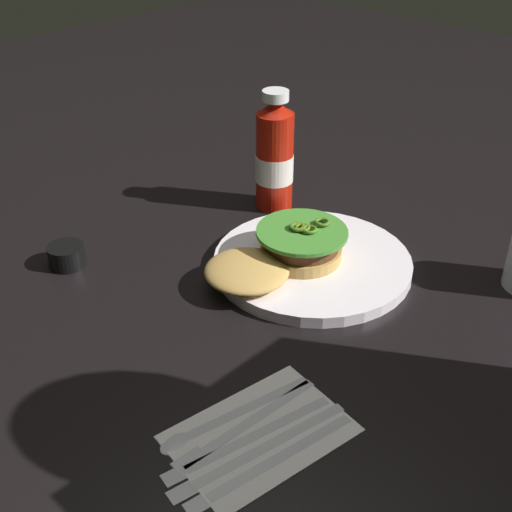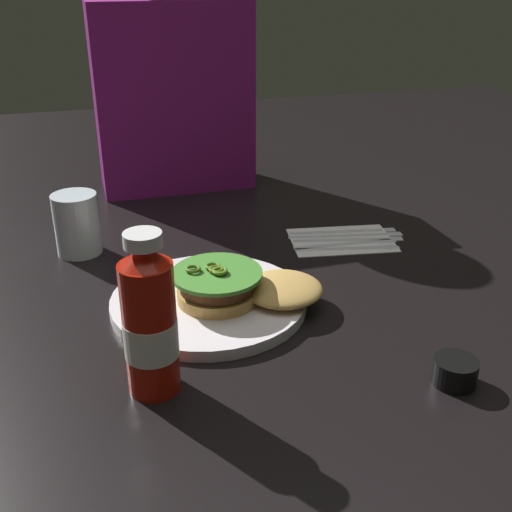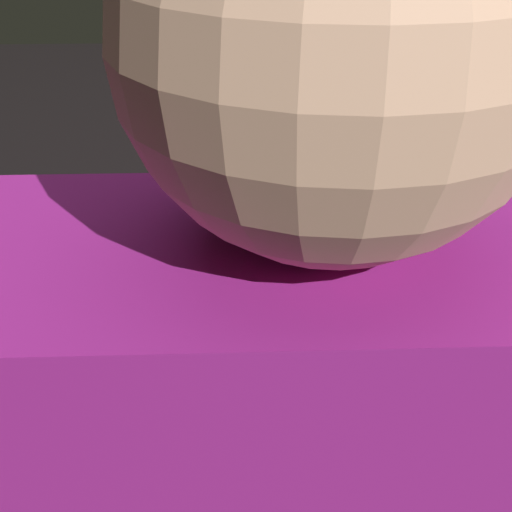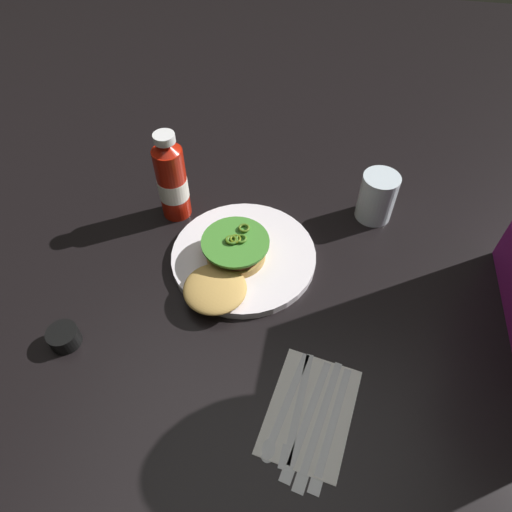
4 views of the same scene
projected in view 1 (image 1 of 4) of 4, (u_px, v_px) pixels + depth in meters
The scene contains 11 objects.
ground_plane at pixel (293, 271), 0.98m from camera, with size 3.00×3.00×0.00m, color black.
dinner_plate at pixel (312, 263), 0.98m from camera, with size 0.29×0.29×0.02m, color white.
burger_sandwich at pixel (282, 253), 0.95m from camera, with size 0.22×0.14×0.05m.
ketchup_bottle at pixel (275, 157), 1.11m from camera, with size 0.06×0.06×0.20m.
condiment_cup at pixel (66, 256), 0.99m from camera, with size 0.05×0.05×0.03m, color black.
napkin at pixel (260, 433), 0.71m from camera, with size 0.19×0.13×0.00m, color white.
spoon_utensil at pixel (216, 421), 0.72m from camera, with size 0.19×0.06×0.00m.
fork_utensil at pixel (236, 429), 0.71m from camera, with size 0.19×0.03×0.00m.
butter_knife at pixel (239, 441), 0.70m from camera, with size 0.20×0.06×0.00m.
table_knife at pixel (250, 453), 0.68m from camera, with size 0.22×0.06×0.00m.
steak_knife at pixel (262, 465), 0.67m from camera, with size 0.20×0.05×0.00m.
Camera 1 is at (0.63, 0.53, 0.54)m, focal length 46.83 mm.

